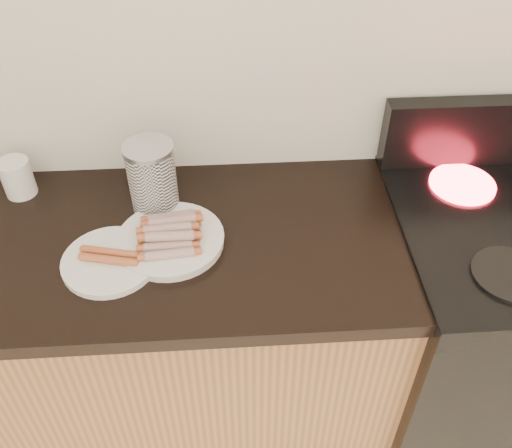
{
  "coord_description": "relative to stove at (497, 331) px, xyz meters",
  "views": [
    {
      "loc": [
        -0.04,
        0.64,
        1.91
      ],
      "look_at": [
        0.02,
        1.62,
        1.01
      ],
      "focal_mm": 40.0,
      "sensor_mm": 36.0,
      "label": 1
    }
  ],
  "objects": [
    {
      "name": "hotdog_pile",
      "position": [
        -0.97,
        0.0,
        0.48
      ],
      "size": [
        0.12,
        0.17,
        0.05
      ],
      "rotation": [
        0.0,
        0.0,
        0.04
      ],
      "color": "maroon",
      "rests_on": "main_plate"
    },
    {
      "name": "stove",
      "position": [
        0.0,
        0.0,
        0.0
      ],
      "size": [
        0.76,
        0.65,
        0.91
      ],
      "color": "black",
      "rests_on": "floor"
    },
    {
      "name": "cabinet_base",
      "position": [
        -1.48,
        0.01,
        -0.03
      ],
      "size": [
        2.2,
        0.59,
        0.86
      ],
      "primitive_type": "cube",
      "color": "#9A5C39",
      "rests_on": "floor"
    },
    {
      "name": "mug",
      "position": [
        -1.39,
        0.23,
        0.5
      ],
      "size": [
        0.09,
        0.09,
        0.1
      ],
      "primitive_type": "cylinder",
      "rotation": [
        0.0,
        0.0,
        0.08
      ],
      "color": "white",
      "rests_on": "counter_slab"
    },
    {
      "name": "burner_far_left",
      "position": [
        -0.17,
        0.17,
        0.46
      ],
      "size": [
        0.18,
        0.18,
        0.01
      ],
      "primitive_type": "cylinder",
      "color": "#FF1E2D",
      "rests_on": "stove"
    },
    {
      "name": "side_plate",
      "position": [
        -1.11,
        -0.06,
        0.45
      ],
      "size": [
        0.24,
        0.24,
        0.02
      ],
      "primitive_type": "cylinder",
      "rotation": [
        0.0,
        0.0,
        -0.02
      ],
      "color": "silver",
      "rests_on": "counter_slab"
    },
    {
      "name": "canister",
      "position": [
        -1.02,
        0.14,
        0.54
      ],
      "size": [
        0.13,
        0.13,
        0.2
      ],
      "rotation": [
        0.0,
        0.0,
        -0.3
      ],
      "color": "silver",
      "rests_on": "counter_slab"
    },
    {
      "name": "burner_near_left",
      "position": [
        -0.17,
        -0.17,
        0.46
      ],
      "size": [
        0.18,
        0.18,
        0.01
      ],
      "primitive_type": "cylinder",
      "color": "black",
      "rests_on": "stove"
    },
    {
      "name": "wall_back",
      "position": [
        -0.78,
        0.32,
        0.84
      ],
      "size": [
        4.0,
        0.04,
        2.6
      ],
      "primitive_type": "cube",
      "color": "silver",
      "rests_on": "ground"
    },
    {
      "name": "plain_sausages",
      "position": [
        -1.11,
        -0.06,
        0.47
      ],
      "size": [
        0.13,
        0.07,
        0.02
      ],
      "rotation": [
        0.0,
        0.0,
        -0.23
      ],
      "color": "#C46849",
      "rests_on": "side_plate"
    },
    {
      "name": "main_plate",
      "position": [
        -0.97,
        0.0,
        0.45
      ],
      "size": [
        0.29,
        0.29,
        0.02
      ],
      "primitive_type": "cylinder",
      "rotation": [
        0.0,
        0.0,
        -0.09
      ],
      "color": "silver",
      "rests_on": "counter_slab"
    }
  ]
}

